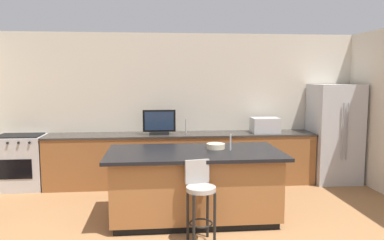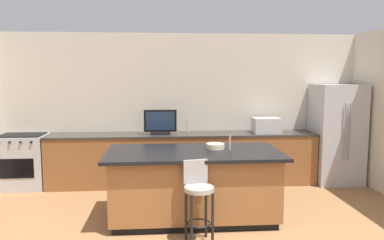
{
  "view_description": "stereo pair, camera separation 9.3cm",
  "coord_description": "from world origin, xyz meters",
  "px_view_note": "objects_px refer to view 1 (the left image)",
  "views": [
    {
      "loc": [
        -0.46,
        -2.66,
        1.9
      ],
      "look_at": [
        0.05,
        2.71,
        1.28
      ],
      "focal_mm": 35.15,
      "sensor_mm": 36.0,
      "label": 1
    },
    {
      "loc": [
        -0.37,
        -2.67,
        1.9
      ],
      "look_at": [
        0.05,
        2.71,
        1.28
      ],
      "focal_mm": 35.15,
      "sensor_mm": 36.0,
      "label": 2
    }
  ],
  "objects_px": {
    "tv_monitor": "(159,123)",
    "range_oven": "(21,162)",
    "kitchen_island": "(194,185)",
    "bar_stool_center": "(200,194)",
    "refrigerator": "(334,133)",
    "microwave": "(265,125)",
    "fruit_bowl": "(216,146)"
  },
  "relations": [
    {
      "from": "refrigerator",
      "to": "bar_stool_center",
      "type": "height_order",
      "value": "refrigerator"
    },
    {
      "from": "tv_monitor",
      "to": "bar_stool_center",
      "type": "distance_m",
      "value": 2.4
    },
    {
      "from": "range_oven",
      "to": "tv_monitor",
      "type": "xyz_separation_m",
      "value": [
        2.34,
        -0.05,
        0.64
      ]
    },
    {
      "from": "fruit_bowl",
      "to": "tv_monitor",
      "type": "bearing_deg",
      "value": 117.22
    },
    {
      "from": "refrigerator",
      "to": "range_oven",
      "type": "height_order",
      "value": "refrigerator"
    },
    {
      "from": "refrigerator",
      "to": "bar_stool_center",
      "type": "xyz_separation_m",
      "value": [
        -2.71,
        -2.29,
        -0.32
      ]
    },
    {
      "from": "fruit_bowl",
      "to": "microwave",
      "type": "bearing_deg",
      "value": 53.21
    },
    {
      "from": "kitchen_island",
      "to": "bar_stool_center",
      "type": "bearing_deg",
      "value": -90.55
    },
    {
      "from": "refrigerator",
      "to": "microwave",
      "type": "bearing_deg",
      "value": 177.21
    },
    {
      "from": "range_oven",
      "to": "fruit_bowl",
      "type": "xyz_separation_m",
      "value": [
        3.09,
        -1.51,
        0.5
      ]
    },
    {
      "from": "bar_stool_center",
      "to": "fruit_bowl",
      "type": "relative_size",
      "value": 3.76
    },
    {
      "from": "kitchen_island",
      "to": "tv_monitor",
      "type": "distance_m",
      "value": 1.78
    },
    {
      "from": "tv_monitor",
      "to": "bar_stool_center",
      "type": "height_order",
      "value": "tv_monitor"
    },
    {
      "from": "refrigerator",
      "to": "range_oven",
      "type": "bearing_deg",
      "value": 179.37
    },
    {
      "from": "refrigerator",
      "to": "range_oven",
      "type": "distance_m",
      "value": 5.51
    },
    {
      "from": "kitchen_island",
      "to": "tv_monitor",
      "type": "bearing_deg",
      "value": 105.59
    },
    {
      "from": "range_oven",
      "to": "fruit_bowl",
      "type": "height_order",
      "value": "fruit_bowl"
    },
    {
      "from": "refrigerator",
      "to": "tv_monitor",
      "type": "relative_size",
      "value": 3.14
    },
    {
      "from": "microwave",
      "to": "tv_monitor",
      "type": "bearing_deg",
      "value": -178.42
    },
    {
      "from": "tv_monitor",
      "to": "fruit_bowl",
      "type": "xyz_separation_m",
      "value": [
        0.75,
        -1.46,
        -0.14
      ]
    },
    {
      "from": "fruit_bowl",
      "to": "kitchen_island",
      "type": "bearing_deg",
      "value": -155.53
    },
    {
      "from": "refrigerator",
      "to": "range_oven",
      "type": "xyz_separation_m",
      "value": [
        -5.49,
        0.06,
        -0.42
      ]
    },
    {
      "from": "tv_monitor",
      "to": "kitchen_island",
      "type": "bearing_deg",
      "value": -74.41
    },
    {
      "from": "kitchen_island",
      "to": "range_oven",
      "type": "bearing_deg",
      "value": 149.36
    },
    {
      "from": "kitchen_island",
      "to": "microwave",
      "type": "xyz_separation_m",
      "value": [
        1.44,
        1.65,
        0.57
      ]
    },
    {
      "from": "kitchen_island",
      "to": "fruit_bowl",
      "type": "height_order",
      "value": "fruit_bowl"
    },
    {
      "from": "range_oven",
      "to": "tv_monitor",
      "type": "relative_size",
      "value": 1.65
    },
    {
      "from": "kitchen_island",
      "to": "bar_stool_center",
      "type": "xyz_separation_m",
      "value": [
        -0.01,
        -0.7,
        0.09
      ]
    },
    {
      "from": "tv_monitor",
      "to": "range_oven",
      "type": "bearing_deg",
      "value": 178.76
    },
    {
      "from": "refrigerator",
      "to": "bar_stool_center",
      "type": "relative_size",
      "value": 1.87
    },
    {
      "from": "microwave",
      "to": "tv_monitor",
      "type": "relative_size",
      "value": 0.85
    },
    {
      "from": "kitchen_island",
      "to": "refrigerator",
      "type": "relative_size",
      "value": 1.3
    }
  ]
}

